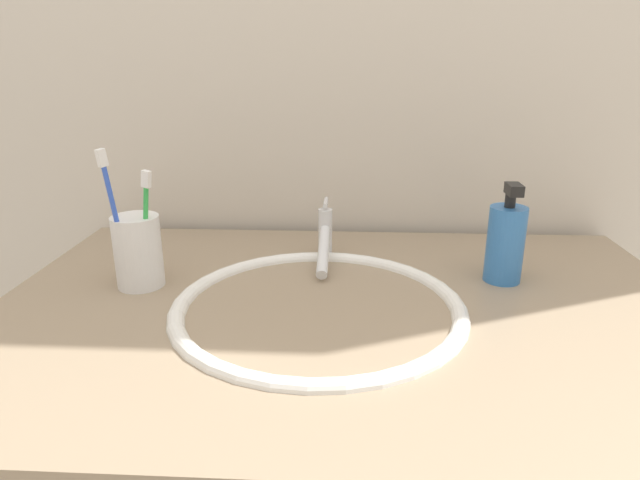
# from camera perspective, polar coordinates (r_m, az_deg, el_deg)

# --- Properties ---
(tiled_wall_back) EXTENTS (2.20, 0.04, 2.40)m
(tiled_wall_back) POSITION_cam_1_polar(r_m,az_deg,el_deg) (1.07, 3.28, 19.58)
(tiled_wall_back) COLOR beige
(tiled_wall_back) RESTS_ON ground
(sink_basin) EXTENTS (0.41, 0.41, 0.11)m
(sink_basin) POSITION_cam_1_polar(r_m,az_deg,el_deg) (0.78, -0.12, -9.67)
(sink_basin) COLOR white
(sink_basin) RESTS_ON vanity_counter
(faucet) EXTENTS (0.02, 0.17, 0.10)m
(faucet) POSITION_cam_1_polar(r_m,az_deg,el_deg) (0.92, 0.52, 0.12)
(faucet) COLOR silver
(faucet) RESTS_ON sink_basin
(toothbrush_cup) EXTENTS (0.07, 0.07, 0.11)m
(toothbrush_cup) POSITION_cam_1_polar(r_m,az_deg,el_deg) (0.86, -18.48, -1.15)
(toothbrush_cup) COLOR white
(toothbrush_cup) RESTS_ON vanity_counter
(toothbrush_green) EXTENTS (0.04, 0.02, 0.18)m
(toothbrush_green) POSITION_cam_1_polar(r_m,az_deg,el_deg) (0.83, -17.77, 1.88)
(toothbrush_green) COLOR green
(toothbrush_green) RESTS_ON toothbrush_cup
(toothbrush_blue) EXTENTS (0.02, 0.03, 0.21)m
(toothbrush_blue) POSITION_cam_1_polar(r_m,az_deg,el_deg) (0.82, -20.67, 2.70)
(toothbrush_blue) COLOR blue
(toothbrush_blue) RESTS_ON toothbrush_cup
(soap_dispenser) EXTENTS (0.06, 0.06, 0.16)m
(soap_dispenser) POSITION_cam_1_polar(r_m,az_deg,el_deg) (0.88, 18.91, -0.24)
(soap_dispenser) COLOR #3372BF
(soap_dispenser) RESTS_ON vanity_counter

